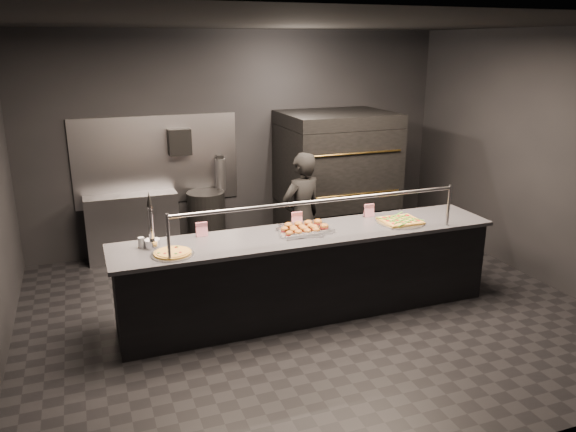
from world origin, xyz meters
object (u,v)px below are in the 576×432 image
object	(u,v)px
fire_extinguisher	(220,174)
beer_tap	(152,232)
pizza_oven	(336,179)
prep_shelf	(133,227)
towel_dispenser	(179,142)
square_pizza	(400,221)
worker	(302,215)
trash_bin	(207,222)
slider_tray_a	(300,231)
service_counter	(309,273)
round_pizza	(173,253)
slider_tray_b	(306,227)

from	to	relation	value
fire_extinguisher	beer_tap	distance (m)	2.61
pizza_oven	prep_shelf	distance (m)	2.88
towel_dispenser	square_pizza	bearing A→B (deg)	-51.04
pizza_oven	worker	distance (m)	1.28
trash_bin	worker	distance (m)	1.58
slider_tray_a	trash_bin	xyz separation A→B (m)	(-0.51, 2.22, -0.51)
service_counter	round_pizza	xyz separation A→B (m)	(-1.45, -0.15, 0.47)
prep_shelf	beer_tap	world-z (taller)	beer_tap
round_pizza	slider_tray_a	size ratio (longest dim) A/B	0.80
prep_shelf	slider_tray_b	xyz separation A→B (m)	(1.60, -2.24, 0.50)
slider_tray_a	square_pizza	xyz separation A→B (m)	(1.17, -0.05, -0.01)
square_pizza	trash_bin	size ratio (longest dim) A/B	0.60
fire_extinguisher	square_pizza	bearing A→B (deg)	-59.87
service_counter	round_pizza	size ratio (longest dim) A/B	10.13
beer_tap	prep_shelf	bearing A→B (deg)	90.00
prep_shelf	round_pizza	world-z (taller)	round_pizza
service_counter	worker	distance (m)	1.09
towel_dispenser	beer_tap	size ratio (longest dim) A/B	0.62
towel_dispenser	fire_extinguisher	distance (m)	0.74
round_pizza	square_pizza	size ratio (longest dim) A/B	0.77
slider_tray_b	service_counter	bearing A→B (deg)	-89.80
pizza_oven	prep_shelf	size ratio (longest dim) A/B	1.59
worker	trash_bin	bearing A→B (deg)	-70.70
worker	service_counter	bearing A→B (deg)	54.81
fire_extinguisher	square_pizza	world-z (taller)	fire_extinguisher
pizza_oven	square_pizza	bearing A→B (deg)	-93.84
service_counter	worker	world-z (taller)	worker
pizza_oven	worker	world-z (taller)	pizza_oven
service_counter	beer_tap	xyz separation A→B (m)	(-1.60, 0.11, 0.62)
trash_bin	towel_dispenser	bearing A→B (deg)	149.32
beer_tap	slider_tray_a	size ratio (longest dim) A/B	1.12
fire_extinguisher	slider_tray_b	world-z (taller)	fire_extinguisher
fire_extinguisher	trash_bin	size ratio (longest dim) A/B	0.58
beer_tap	trash_bin	bearing A→B (deg)	64.93
beer_tap	worker	bearing A→B (deg)	24.65
beer_tap	square_pizza	size ratio (longest dim) A/B	1.07
round_pizza	trash_bin	bearing A→B (deg)	70.56
service_counter	prep_shelf	xyz separation A→B (m)	(-1.60, 2.32, -0.01)
beer_tap	slider_tray_b	xyz separation A→B (m)	(1.60, -0.03, -0.13)
towel_dispenser	trash_bin	world-z (taller)	towel_dispenser
round_pizza	service_counter	bearing A→B (deg)	5.88
pizza_oven	slider_tray_a	size ratio (longest dim) A/B	3.80
round_pizza	slider_tray_b	distance (m)	1.47
trash_bin	worker	size ratio (longest dim) A/B	0.55
slider_tray_a	worker	bearing A→B (deg)	67.27
trash_bin	fire_extinguisher	bearing A→B (deg)	34.34
service_counter	slider_tray_a	distance (m)	0.49
prep_shelf	pizza_oven	bearing A→B (deg)	-8.54
prep_shelf	square_pizza	distance (m)	3.60
pizza_oven	fire_extinguisher	distance (m)	1.63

